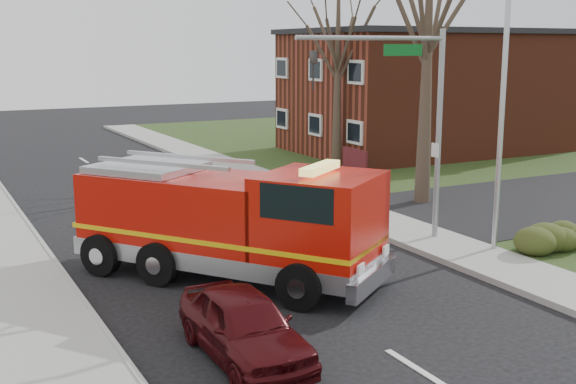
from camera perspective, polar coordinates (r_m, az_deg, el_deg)
name	(u,v)px	position (r m, az deg, el deg)	size (l,w,h in m)	color
ground	(279,283)	(19.60, -0.70, -7.19)	(120.00, 120.00, 0.00)	black
sidewalk_right	(458,250)	(22.94, 13.27, -4.52)	(2.40, 80.00, 0.15)	gray
sidewalk_left	(40,320)	(17.80, -19.04, -9.54)	(2.40, 80.00, 0.15)	gray
brick_building	(425,91)	(44.19, 10.79, 7.86)	(15.40, 10.40, 7.25)	maroon
health_center_sign	(355,160)	(35.08, 5.30, 2.57)	(0.12, 2.00, 1.40)	#53131A
hedge_corner	(549,231)	(24.04, 19.95, -2.93)	(2.80, 2.00, 0.90)	#333E16
bare_tree_near	(429,15)	(28.83, 11.06, 13.53)	(6.00, 6.00, 12.00)	#3E2D24
bare_tree_far	(338,42)	(37.05, 3.98, 11.76)	(5.25, 5.25, 10.50)	#3E2D24
traffic_signal_mast	(407,98)	(22.67, 9.40, 7.36)	(5.29, 0.18, 6.80)	gray
streetlight_pole	(501,105)	(22.42, 16.46, 6.61)	(1.48, 0.16, 8.40)	#B7BABF
fire_engine	(231,224)	(19.64, -4.52, -2.56)	(7.18, 8.42, 3.36)	#B71108
parked_car_maroon	(244,325)	(14.90, -3.49, -10.47)	(1.67, 4.14, 1.41)	#3E0A0D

